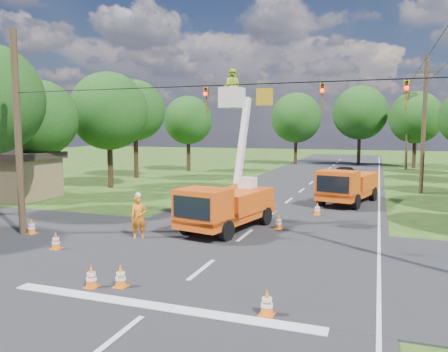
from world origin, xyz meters
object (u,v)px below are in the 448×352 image
at_px(bucket_truck, 227,197).
at_px(pole_right_mid, 424,124).
at_px(tree_far_a, 296,118).
at_px(traffic_cone_1, 267,303).
at_px(second_truck, 347,186).
at_px(traffic_cone_5, 32,227).
at_px(tree_left_d, 109,111).
at_px(traffic_cone_2, 279,222).
at_px(shed, 14,175).
at_px(traffic_cone_4, 56,241).
at_px(pole_left, 18,134).
at_px(tree_left_f, 188,120).
at_px(pole_right_far, 407,126).
at_px(traffic_cone_8, 121,276).
at_px(distant_car, 343,174).
at_px(tree_left_e, 135,110).
at_px(tree_far_c, 416,118).
at_px(traffic_cone_7, 346,197).
at_px(traffic_cone_0, 91,277).
at_px(ground_worker, 139,217).
at_px(tree_left_c, 39,118).
at_px(tree_far_b, 360,113).
at_px(traffic_cone_3, 317,209).

bearing_deg(bucket_truck, pole_right_mid, 71.76).
bearing_deg(tree_far_a, traffic_cone_1, -80.58).
xyz_separation_m(second_truck, tree_far_a, (-8.67, 29.84, 5.01)).
relative_size(traffic_cone_1, traffic_cone_5, 1.00).
bearing_deg(tree_far_a, pole_right_mid, -59.59).
distance_m(tree_left_d, tree_far_a, 29.73).
height_order(tree_left_d, tree_far_a, tree_far_a).
height_order(traffic_cone_2, pole_right_mid, pole_right_mid).
bearing_deg(shed, traffic_cone_4, -39.34).
bearing_deg(pole_left, tree_left_f, 100.02).
xyz_separation_m(traffic_cone_5, pole_right_mid, (17.63, 19.86, 4.75)).
xyz_separation_m(pole_right_far, pole_left, (-18.00, -40.00, -0.61)).
bearing_deg(traffic_cone_4, traffic_cone_8, -30.07).
height_order(traffic_cone_1, tree_left_d, tree_left_d).
xyz_separation_m(distant_car, tree_left_e, (-19.33, -3.08, 5.78)).
bearing_deg(pole_left, traffic_cone_1, -20.83).
bearing_deg(tree_far_c, traffic_cone_7, -101.84).
height_order(traffic_cone_4, pole_right_far, pole_right_far).
bearing_deg(traffic_cone_0, shed, 141.00).
height_order(traffic_cone_1, traffic_cone_2, same).
bearing_deg(pole_left, traffic_cone_8, -28.52).
distance_m(traffic_cone_7, pole_right_far, 27.12).
bearing_deg(traffic_cone_5, traffic_cone_2, 24.48).
bearing_deg(traffic_cone_2, pole_left, -155.63).
xyz_separation_m(ground_worker, shed, (-13.80, 6.90, 0.68)).
xyz_separation_m(second_truck, shed, (-21.67, -5.16, 0.44)).
xyz_separation_m(distant_car, pole_right_mid, (5.97, -5.08, 4.40)).
bearing_deg(traffic_cone_7, tree_far_c, 78.16).
bearing_deg(traffic_cone_0, pole_right_far, 76.17).
xyz_separation_m(pole_right_far, tree_far_c, (1.00, 2.00, 0.96)).
distance_m(distant_car, traffic_cone_8, 29.63).
distance_m(traffic_cone_0, traffic_cone_8, 0.86).
bearing_deg(tree_left_e, traffic_cone_0, -61.67).
distance_m(second_truck, tree_left_d, 19.40).
height_order(tree_left_d, tree_far_c, tree_left_d).
height_order(traffic_cone_5, tree_left_c, tree_left_c).
xyz_separation_m(traffic_cone_1, tree_left_e, (-19.72, 26.72, 6.13)).
bearing_deg(traffic_cone_7, tree_far_b, 91.06).
relative_size(traffic_cone_3, pole_right_mid, 0.07).
bearing_deg(ground_worker, traffic_cone_8, -101.71).
distance_m(tree_left_d, tree_far_c, 36.46).
bearing_deg(tree_left_d, traffic_cone_1, -47.75).
bearing_deg(distant_car, traffic_cone_7, -72.45).
height_order(second_truck, traffic_cone_4, second_truck).
bearing_deg(tree_left_c, distant_car, 40.19).
relative_size(pole_right_far, tree_left_f, 1.19).
distance_m(traffic_cone_1, tree_far_b, 50.14).
xyz_separation_m(shed, tree_left_c, (1.50, 1.00, 3.82)).
height_order(traffic_cone_0, traffic_cone_2, same).
bearing_deg(tree_far_b, tree_left_d, -120.96).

